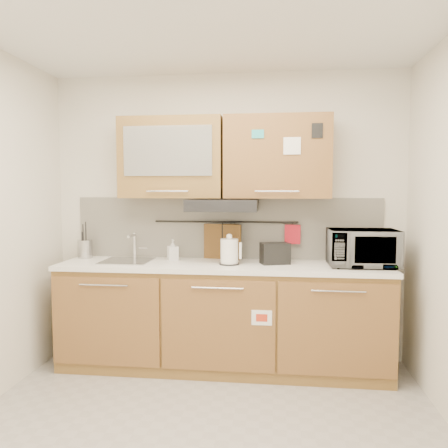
# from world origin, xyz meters

# --- Properties ---
(floor) EXTENTS (3.20, 3.20, 0.00)m
(floor) POSITION_xyz_m (0.00, 0.00, 0.00)
(floor) COLOR #9E9993
(floor) RESTS_ON ground
(ceiling) EXTENTS (3.20, 3.20, 0.00)m
(ceiling) POSITION_xyz_m (0.00, 0.00, 2.60)
(ceiling) COLOR white
(ceiling) RESTS_ON wall_back
(wall_back) EXTENTS (3.20, 0.00, 3.20)m
(wall_back) POSITION_xyz_m (0.00, 1.50, 1.30)
(wall_back) COLOR silver
(wall_back) RESTS_ON ground
(base_cabinet) EXTENTS (2.80, 0.64, 0.88)m
(base_cabinet) POSITION_xyz_m (0.00, 1.19, 0.41)
(base_cabinet) COLOR olive
(base_cabinet) RESTS_ON floor
(countertop) EXTENTS (2.82, 0.62, 0.04)m
(countertop) POSITION_xyz_m (0.00, 1.19, 0.90)
(countertop) COLOR white
(countertop) RESTS_ON base_cabinet
(backsplash) EXTENTS (2.80, 0.02, 0.56)m
(backsplash) POSITION_xyz_m (0.00, 1.49, 1.20)
(backsplash) COLOR silver
(backsplash) RESTS_ON countertop
(upper_cabinets) EXTENTS (1.82, 0.37, 0.70)m
(upper_cabinets) POSITION_xyz_m (-0.00, 1.32, 1.83)
(upper_cabinets) COLOR olive
(upper_cabinets) RESTS_ON wall_back
(range_hood) EXTENTS (0.60, 0.46, 0.10)m
(range_hood) POSITION_xyz_m (0.00, 1.25, 1.42)
(range_hood) COLOR black
(range_hood) RESTS_ON upper_cabinets
(sink) EXTENTS (0.42, 0.40, 0.26)m
(sink) POSITION_xyz_m (-0.85, 1.21, 0.92)
(sink) COLOR silver
(sink) RESTS_ON countertop
(utensil_rail) EXTENTS (1.30, 0.02, 0.02)m
(utensil_rail) POSITION_xyz_m (0.00, 1.45, 1.26)
(utensil_rail) COLOR black
(utensil_rail) RESTS_ON backsplash
(utensil_crock) EXTENTS (0.16, 0.16, 0.34)m
(utensil_crock) POSITION_xyz_m (-1.30, 1.35, 1.01)
(utensil_crock) COLOR #ACABB0
(utensil_crock) RESTS_ON countertop
(kettle) EXTENTS (0.19, 0.17, 0.26)m
(kettle) POSITION_xyz_m (0.07, 1.15, 1.02)
(kettle) COLOR white
(kettle) RESTS_ON countertop
(toaster) EXTENTS (0.27, 0.21, 0.18)m
(toaster) POSITION_xyz_m (0.45, 1.23, 1.01)
(toaster) COLOR black
(toaster) RESTS_ON countertop
(microwave) EXTENTS (0.56, 0.39, 0.31)m
(microwave) POSITION_xyz_m (1.17, 1.19, 1.07)
(microwave) COLOR #999999
(microwave) RESTS_ON countertop
(soap_bottle) EXTENTS (0.12, 0.12, 0.19)m
(soap_bottle) POSITION_xyz_m (-0.46, 1.31, 1.01)
(soap_bottle) COLOR #999999
(soap_bottle) RESTS_ON countertop
(cutting_board) EXTENTS (0.35, 0.10, 0.43)m
(cutting_board) POSITION_xyz_m (-0.03, 1.44, 1.02)
(cutting_board) COLOR brown
(cutting_board) RESTS_ON utensil_rail
(oven_mitt) EXTENTS (0.11, 0.04, 0.18)m
(oven_mitt) POSITION_xyz_m (0.08, 1.44, 1.15)
(oven_mitt) COLOR navy
(oven_mitt) RESTS_ON utensil_rail
(dark_pouch) EXTENTS (0.16, 0.06, 0.25)m
(dark_pouch) POSITION_xyz_m (0.05, 1.44, 1.11)
(dark_pouch) COLOR black
(dark_pouch) RESTS_ON utensil_rail
(pot_holder) EXTENTS (0.14, 0.03, 0.17)m
(pot_holder) POSITION_xyz_m (0.60, 1.44, 1.15)
(pot_holder) COLOR #B41826
(pot_holder) RESTS_ON utensil_rail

